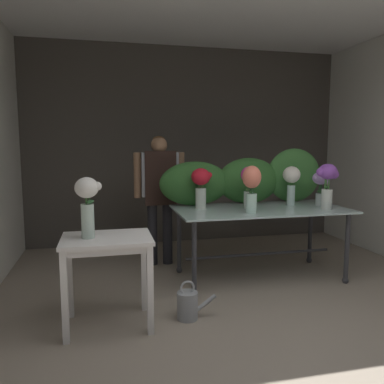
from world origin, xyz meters
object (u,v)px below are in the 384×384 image
(vase_violet_hydrangea, at_px, (327,181))
(display_table_glass, at_px, (260,218))
(vase_lilac_freesia, at_px, (321,184))
(side_table_white, at_px, (107,250))
(vase_white_roses_tall, at_px, (87,202))
(watering_can, at_px, (188,305))
(vase_crimson_peonies, at_px, (201,185))
(florist, at_px, (160,185))
(vase_coral_roses, at_px, (252,185))
(vase_ivory_snapdragons, at_px, (291,181))
(vase_magenta_lilies, at_px, (249,184))

(vase_violet_hydrangea, bearing_deg, display_table_glass, 161.16)
(display_table_glass, height_order, vase_lilac_freesia, vase_lilac_freesia)
(side_table_white, bearing_deg, vase_white_roses_tall, -179.57)
(vase_violet_hydrangea, height_order, watering_can, vase_violet_hydrangea)
(vase_crimson_peonies, distance_m, watering_can, 1.39)
(florist, distance_m, vase_lilac_freesia, 1.91)
(watering_can, bearing_deg, side_table_white, 176.85)
(vase_white_roses_tall, bearing_deg, side_table_white, 0.43)
(vase_white_roses_tall, height_order, watering_can, vase_white_roses_tall)
(florist, relative_size, vase_coral_roses, 3.27)
(vase_crimson_peonies, bearing_deg, vase_white_roses_tall, -141.75)
(side_table_white, relative_size, vase_lilac_freesia, 1.93)
(vase_lilac_freesia, height_order, vase_violet_hydrangea, vase_violet_hydrangea)
(vase_white_roses_tall, bearing_deg, vase_lilac_freesia, 17.85)
(side_table_white, height_order, vase_ivory_snapdragons, vase_ivory_snapdragons)
(florist, relative_size, vase_ivory_snapdragons, 3.53)
(side_table_white, xyz_separation_m, watering_can, (0.67, -0.04, -0.52))
(display_table_glass, bearing_deg, side_table_white, -154.64)
(side_table_white, xyz_separation_m, florist, (0.66, 1.55, 0.35))
(side_table_white, height_order, florist, florist)
(side_table_white, distance_m, vase_white_roses_tall, 0.43)
(florist, bearing_deg, vase_lilac_freesia, -22.02)
(vase_lilac_freesia, bearing_deg, vase_violet_hydrangea, -107.16)
(vase_ivory_snapdragons, bearing_deg, vase_coral_roses, -149.98)
(vase_magenta_lilies, bearing_deg, vase_lilac_freesia, 1.47)
(vase_magenta_lilies, relative_size, vase_white_roses_tall, 0.94)
(florist, xyz_separation_m, vase_lilac_freesia, (1.77, -0.72, 0.05))
(vase_coral_roses, xyz_separation_m, vase_crimson_peonies, (-0.44, 0.38, -0.03))
(vase_lilac_freesia, xyz_separation_m, vase_crimson_peonies, (-1.40, 0.09, 0.02))
(vase_coral_roses, height_order, vase_violet_hydrangea, vase_violet_hydrangea)
(vase_magenta_lilies, bearing_deg, side_table_white, -152.49)
(vase_violet_hydrangea, relative_size, vase_crimson_peonies, 1.12)
(florist, distance_m, vase_magenta_lilies, 1.16)
(vase_lilac_freesia, distance_m, vase_white_roses_tall, 2.71)
(vase_coral_roses, distance_m, vase_magenta_lilies, 0.28)
(display_table_glass, height_order, florist, florist)
(side_table_white, relative_size, watering_can, 2.15)
(watering_can, bearing_deg, vase_crimson_peonies, 69.49)
(display_table_glass, distance_m, watering_can, 1.42)
(florist, height_order, watering_can, florist)
(vase_crimson_peonies, bearing_deg, display_table_glass, -10.97)
(vase_coral_roses, relative_size, vase_violet_hydrangea, 0.98)
(vase_violet_hydrangea, bearing_deg, vase_crimson_peonies, 164.96)
(vase_lilac_freesia, relative_size, vase_magenta_lilies, 0.84)
(vase_lilac_freesia, bearing_deg, vase_ivory_snapdragons, 166.73)
(side_table_white, distance_m, vase_crimson_peonies, 1.44)
(vase_lilac_freesia, distance_m, vase_crimson_peonies, 1.41)
(side_table_white, bearing_deg, vase_ivory_snapdragons, 23.31)
(vase_lilac_freesia, relative_size, vase_violet_hydrangea, 0.79)
(vase_magenta_lilies, bearing_deg, display_table_glass, -3.85)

